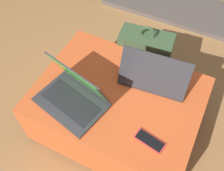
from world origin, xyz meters
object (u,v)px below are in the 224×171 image
laptop_far (154,76)px  cell_phone (150,141)px  backpack (144,59)px  laptop_near (74,94)px

laptop_far → cell_phone: (0.12, -0.36, -0.04)m
cell_phone → backpack: bearing=33.3°
laptop_near → laptop_far: size_ratio=1.04×
laptop_far → cell_phone: laptop_far is taller
laptop_far → backpack: bearing=-66.8°
backpack → laptop_near: bearing=65.5°
laptop_far → backpack: (-0.15, 0.28, -0.22)m
laptop_near → laptop_far: laptop_near is taller
laptop_far → cell_phone: size_ratio=2.47×
cell_phone → laptop_far: bearing=28.5°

